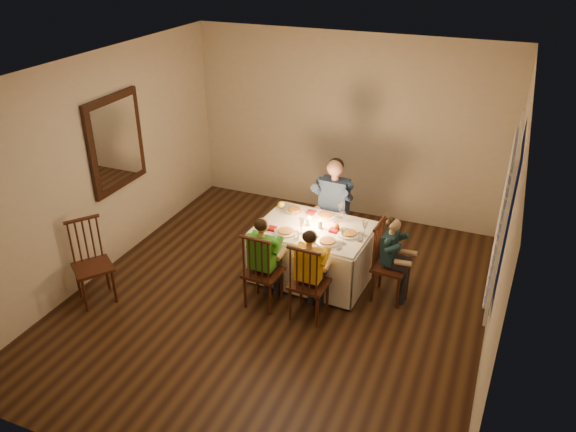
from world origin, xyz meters
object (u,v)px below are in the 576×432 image
at_px(child_green, 264,303).
at_px(child_teal, 387,297).
at_px(dining_table, 314,242).
at_px(chair_adult, 331,250).
at_px(chair_end, 387,297).
at_px(serving_bowl, 295,212).
at_px(child_yellow, 309,315).
at_px(adult, 331,250).
at_px(chair_near_left, 264,303).
at_px(chair_extra, 99,299).
at_px(chair_near_right, 309,315).

distance_m(child_green, child_teal, 1.43).
relative_size(dining_table, chair_adult, 1.47).
distance_m(chair_end, serving_bowl, 1.50).
bearing_deg(child_yellow, adult, -79.07).
relative_size(chair_near_left, child_green, 0.86).
xyz_separation_m(child_green, child_teal, (1.27, 0.66, 0.00)).
relative_size(adult, serving_bowl, 6.58).
bearing_deg(child_green, chair_near_left, -177.61).
bearing_deg(chair_end, serving_bowl, 80.43).
height_order(chair_adult, adult, adult).
bearing_deg(child_yellow, serving_bowl, -57.51).
height_order(chair_adult, child_green, child_green).
bearing_deg(child_green, chair_adult, -100.93).
distance_m(chair_extra, child_teal, 3.32).
distance_m(child_teal, serving_bowl, 1.50).
bearing_deg(chair_near_right, chair_adult, -79.07).
xyz_separation_m(child_teal, serving_bowl, (-1.28, 0.30, 0.71)).
bearing_deg(serving_bowl, child_green, -89.21).
height_order(chair_near_right, chair_extra, chair_extra).
height_order(adult, child_yellow, adult).
distance_m(chair_near_right, serving_bowl, 1.33).
bearing_deg(chair_extra, chair_end, -30.33).
xyz_separation_m(chair_near_right, adult, (-0.21, 1.43, 0.00)).
bearing_deg(dining_table, serving_bowl, 149.02).
bearing_deg(adult, child_green, -100.82).
xyz_separation_m(child_green, serving_bowl, (-0.01, 0.96, 0.71)).
distance_m(child_green, child_yellow, 0.55).
xyz_separation_m(chair_near_left, serving_bowl, (-0.01, 0.96, 0.71)).
distance_m(chair_near_left, chair_near_right, 0.55).
xyz_separation_m(chair_near_left, chair_end, (1.27, 0.66, 0.00)).
relative_size(chair_adult, chair_near_left, 1.00).
relative_size(chair_end, serving_bowl, 4.83).
xyz_separation_m(chair_adult, child_green, (-0.33, -1.41, 0.00)).
relative_size(chair_adult, child_teal, 0.92).
xyz_separation_m(dining_table, adult, (0.01, 0.69, -0.49)).
height_order(chair_extra, child_green, child_green).
distance_m(chair_extra, child_yellow, 2.42).
bearing_deg(serving_bowl, dining_table, -34.28).
height_order(chair_near_left, adult, adult).
distance_m(chair_adult, chair_near_left, 1.45).
distance_m(chair_extra, serving_bowl, 2.50).
height_order(dining_table, child_green, dining_table).
bearing_deg(child_green, adult, -100.93).
height_order(chair_near_left, chair_near_right, same).
xyz_separation_m(child_yellow, child_teal, (0.72, 0.67, 0.00)).
bearing_deg(chair_adult, child_teal, -36.51).
relative_size(chair_near_right, chair_extra, 0.96).
relative_size(adult, child_green, 1.17).
xyz_separation_m(chair_near_left, child_green, (-0.00, 0.00, 0.00)).
relative_size(chair_near_left, chair_extra, 0.96).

